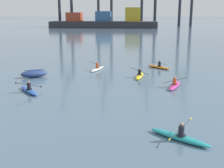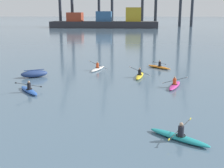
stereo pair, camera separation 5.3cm
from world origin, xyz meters
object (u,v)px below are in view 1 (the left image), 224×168
kayak_teal (179,137)px  kayak_yellow (140,75)px  container_barge (105,22)px  kayak_blue (29,90)px  kayak_magenta (175,85)px  kayak_white (98,68)px  kayak_orange (159,67)px  capsized_dinghy (34,74)px

kayak_teal → kayak_yellow: size_ratio=0.88×
container_barge → kayak_blue: (3.32, -98.71, -2.25)m
kayak_teal → kayak_magenta: bearing=83.9°
kayak_yellow → kayak_white: (-4.59, 3.40, 0.00)m
kayak_white → kayak_blue: bearing=-114.2°
container_barge → kayak_magenta: size_ratio=12.46×
kayak_blue → kayak_magenta: bearing=12.1°
kayak_magenta → container_barge: bearing=99.0°
kayak_yellow → container_barge: bearing=97.6°
kayak_magenta → kayak_white: size_ratio=0.99×
container_barge → kayak_orange: 88.59m
kayak_teal → container_barge: bearing=97.5°
container_barge → kayak_yellow: container_barge is taller
container_barge → capsized_dinghy: bearing=-88.8°
container_barge → kayak_magenta: bearing=-81.0°
capsized_dinghy → kayak_teal: kayak_teal is taller
kayak_teal → kayak_orange: size_ratio=1.05×
kayak_yellow → kayak_orange: size_ratio=1.18×
container_barge → capsized_dinghy: size_ratio=15.13×
container_barge → kayak_blue: 98.79m
container_barge → capsized_dinghy: (1.93, -93.18, -2.07)m
kayak_white → kayak_magenta: bearing=-43.8°
container_barge → kayak_white: 89.29m
kayak_teal → kayak_white: 19.33m
capsized_dinghy → kayak_orange: size_ratio=0.96×
container_barge → kayak_teal: container_barge is taller
kayak_yellow → kayak_orange: (2.29, 4.98, 0.00)m
container_barge → kayak_magenta: (15.25, -96.15, -2.25)m
kayak_orange → kayak_blue: bearing=-134.8°
capsized_dinghy → kayak_teal: (12.14, -14.01, -0.18)m
kayak_blue → kayak_teal: bearing=-38.2°
kayak_magenta → kayak_orange: 8.83m
capsized_dinghy → kayak_orange: kayak_orange is taller
kayak_blue → kayak_yellow: bearing=35.4°
capsized_dinghy → kayak_teal: bearing=-49.1°
container_barge → kayak_white: bearing=-85.0°
kayak_magenta → kayak_orange: size_ratio=1.17×
kayak_blue → kayak_yellow: (8.98, 6.38, 0.00)m
container_barge → kayak_teal: bearing=-82.5°
container_barge → kayak_white: (7.72, -88.93, -2.25)m
capsized_dinghy → kayak_orange: bearing=24.7°
capsized_dinghy → kayak_teal: size_ratio=0.92×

